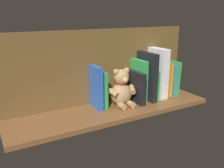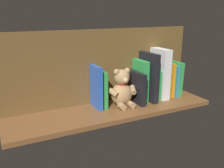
{
  "view_description": "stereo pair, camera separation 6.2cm",
  "coord_description": "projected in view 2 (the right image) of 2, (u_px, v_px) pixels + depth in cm",
  "views": [
    {
      "loc": [
        55.98,
        100.09,
        46.73
      ],
      "look_at": [
        0.0,
        0.0,
        12.58
      ],
      "focal_mm": 39.51,
      "sensor_mm": 36.0,
      "label": 1
    },
    {
      "loc": [
        50.46,
        102.99,
        46.73
      ],
      "look_at": [
        0.0,
        0.0,
        12.58
      ],
      "focal_mm": 39.51,
      "sensor_mm": 36.0,
      "label": 2
    }
  ],
  "objects": [
    {
      "name": "ground_plane",
      "position": [
        112.0,
        110.0,
        1.24
      ],
      "size": [
        103.57,
        27.64,
        2.2
      ],
      "primitive_type": "cube",
      "color": "brown"
    },
    {
      "name": "shelf_back_panel",
      "position": [
        102.0,
        66.0,
        1.28
      ],
      "size": [
        103.57,
        1.5,
        38.04
      ],
      "primitive_type": "cube",
      "color": "brown",
      "rests_on": "ground_plane"
    },
    {
      "name": "book_0",
      "position": [
        175.0,
        78.0,
        1.43
      ],
      "size": [
        3.0,
        11.66,
        19.09
      ],
      "primitive_type": "cube",
      "rotation": [
        0.0,
        -0.03,
        0.0
      ],
      "color": "green",
      "rests_on": "ground_plane"
    },
    {
      "name": "book_1",
      "position": [
        171.0,
        80.0,
        1.41
      ],
      "size": [
        1.58,
        12.56,
        17.85
      ],
      "primitive_type": "cube",
      "rotation": [
        0.0,
        0.0,
        0.0
      ],
      "color": "teal",
      "rests_on": "ground_plane"
    },
    {
      "name": "book_2",
      "position": [
        167.0,
        79.0,
        1.4
      ],
      "size": [
        1.52,
        11.89,
        19.07
      ],
      "primitive_type": "cube",
      "color": "orange",
      "rests_on": "ground_plane"
    },
    {
      "name": "book_3",
      "position": [
        164.0,
        73.0,
        1.39
      ],
      "size": [
        1.28,
        10.95,
        26.42
      ],
      "primitive_type": "cube",
      "color": "green",
      "rests_on": "ground_plane"
    },
    {
      "name": "dictionary_thick_white",
      "position": [
        160.0,
        73.0,
        1.35
      ],
      "size": [
        4.65,
        13.65,
        27.32
      ],
      "primitive_type": "cube",
      "color": "white",
      "rests_on": "ground_plane"
    },
    {
      "name": "book_4",
      "position": [
        152.0,
        84.0,
        1.35
      ],
      "size": [
        2.27,
        13.32,
        16.28
      ],
      "primitive_type": "cube",
      "color": "green",
      "rests_on": "ground_plane"
    },
    {
      "name": "book_5",
      "position": [
        148.0,
        77.0,
        1.32
      ],
      "size": [
        3.06,
        15.6,
        25.8
      ],
      "primitive_type": "cube",
      "color": "black",
      "rests_on": "ground_plane"
    },
    {
      "name": "book_6",
      "position": [
        140.0,
        80.0,
        1.32
      ],
      "size": [
        3.13,
        12.34,
        21.93
      ],
      "primitive_type": "cube",
      "color": "green",
      "rests_on": "ground_plane"
    },
    {
      "name": "book_7",
      "position": [
        136.0,
        87.0,
        1.29
      ],
      "size": [
        2.61,
        16.39,
        16.64
      ],
      "primitive_type": "cube",
      "color": "black",
      "rests_on": "ground_plane"
    },
    {
      "name": "teddy_bear",
      "position": [
        122.0,
        89.0,
        1.25
      ],
      "size": [
        15.72,
        12.28,
        19.36
      ],
      "rotation": [
        0.0,
        0.0,
        0.01
      ],
      "color": "tan",
      "rests_on": "ground_plane"
    },
    {
      "name": "book_8",
      "position": [
        102.0,
        89.0,
        1.23
      ],
      "size": [
        2.02,
        10.97,
        18.44
      ],
      "primitive_type": "cube",
      "color": "green",
      "rests_on": "ground_plane"
    },
    {
      "name": "book_9",
      "position": [
        96.0,
        87.0,
        1.21
      ],
      "size": [
        2.28,
        11.72,
        21.27
      ],
      "primitive_type": "cube",
      "color": "blue",
      "rests_on": "ground_plane"
    }
  ]
}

